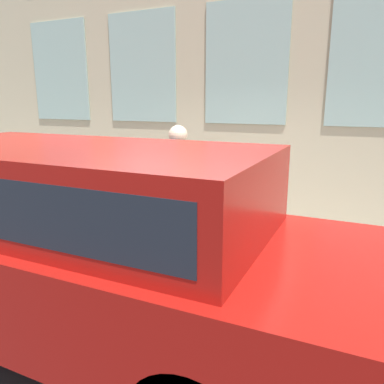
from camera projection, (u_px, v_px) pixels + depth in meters
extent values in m
plane|color=#2D2D30|center=(176.00, 283.00, 4.65)|extent=(80.00, 80.00, 0.00)
cube|color=gray|center=(215.00, 242.00, 5.80)|extent=(2.63, 60.00, 0.14)
cube|color=#9EBCB2|center=(381.00, 57.00, 5.45)|extent=(0.03, 1.44, 2.01)
cube|color=#9EBCB2|center=(246.00, 63.00, 6.29)|extent=(0.03, 1.44, 2.01)
cube|color=#9EBCB2|center=(142.00, 68.00, 7.13)|extent=(0.03, 1.44, 2.01)
cube|color=#9EBCB2|center=(60.00, 71.00, 7.97)|extent=(0.03, 1.44, 2.01)
cylinder|color=gold|center=(207.00, 254.00, 5.11)|extent=(0.33, 0.33, 0.04)
cylinder|color=gold|center=(207.00, 234.00, 5.04)|extent=(0.25, 0.25, 0.63)
sphere|color=#A4891E|center=(207.00, 211.00, 4.96)|extent=(0.26, 0.26, 0.26)
cylinder|color=black|center=(207.00, 206.00, 4.95)|extent=(0.09, 0.09, 0.10)
cylinder|color=gold|center=(219.00, 230.00, 4.95)|extent=(0.09, 0.10, 0.09)
cylinder|color=gold|center=(195.00, 227.00, 5.09)|extent=(0.09, 0.10, 0.09)
cylinder|color=#726651|center=(176.00, 213.00, 5.63)|extent=(0.12, 0.12, 0.83)
cylinder|color=#726651|center=(181.00, 210.00, 5.78)|extent=(0.12, 0.12, 0.83)
cube|color=#1E59A5|center=(178.00, 165.00, 5.54)|extent=(0.22, 0.15, 0.62)
cylinder|color=#1E59A5|center=(173.00, 166.00, 5.39)|extent=(0.10, 0.10, 0.59)
cylinder|color=#1E59A5|center=(183.00, 163.00, 5.68)|extent=(0.10, 0.10, 0.59)
sphere|color=beige|center=(178.00, 135.00, 5.43)|extent=(0.28, 0.28, 0.28)
cylinder|color=black|center=(15.00, 242.00, 4.88)|extent=(0.24, 0.83, 0.83)
cylinder|color=black|center=(267.00, 296.00, 3.52)|extent=(0.24, 0.83, 0.83)
cube|color=#A5140F|center=(66.00, 258.00, 3.40)|extent=(1.84, 5.37, 0.79)
cube|color=#A5140F|center=(72.00, 183.00, 3.18)|extent=(1.62, 3.33, 0.64)
cube|color=#1E232D|center=(72.00, 183.00, 3.18)|extent=(1.63, 3.06, 0.41)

